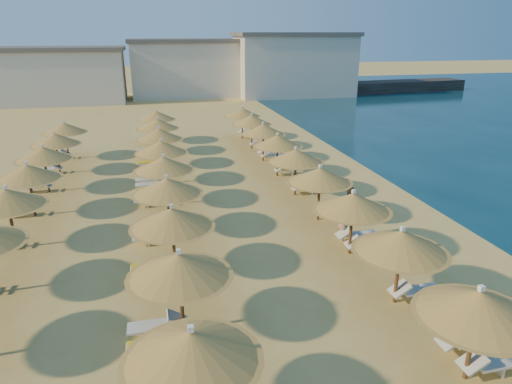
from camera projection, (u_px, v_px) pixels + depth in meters
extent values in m
plane|color=tan|center=(247.00, 262.00, 17.06)|extent=(220.00, 220.00, 0.00)
cube|color=black|center=(368.00, 88.00, 64.11)|extent=(30.25, 7.05, 1.50)
cube|color=beige|center=(59.00, 77.00, 54.50)|extent=(15.00, 8.00, 6.00)
cube|color=#59514C|center=(55.00, 49.00, 53.43)|extent=(15.60, 8.48, 0.50)
cube|color=beige|center=(190.00, 70.00, 60.54)|extent=(15.00, 8.00, 6.80)
cube|color=#59514C|center=(189.00, 41.00, 59.33)|extent=(15.60, 8.48, 0.50)
cube|color=beige|center=(294.00, 66.00, 60.67)|extent=(15.00, 8.00, 7.60)
cube|color=#59514C|center=(295.00, 34.00, 59.32)|extent=(15.60, 8.48, 0.50)
cylinder|color=brown|center=(471.00, 343.00, 11.00)|extent=(0.12, 0.12, 2.05)
cone|color=olive|center=(478.00, 304.00, 10.63)|extent=(2.76, 2.76, 0.68)
cone|color=olive|center=(477.00, 314.00, 10.72)|extent=(2.98, 2.98, 0.12)
cube|color=white|center=(481.00, 288.00, 10.50)|extent=(0.12, 0.12, 0.14)
cylinder|color=brown|center=(397.00, 273.00, 14.19)|extent=(0.12, 0.12, 2.05)
cone|color=olive|center=(401.00, 241.00, 13.82)|extent=(2.76, 2.76, 0.68)
cone|color=olive|center=(400.00, 249.00, 13.91)|extent=(2.98, 2.98, 0.12)
cube|color=white|center=(403.00, 229.00, 13.69)|extent=(0.12, 0.12, 0.14)
cylinder|color=brown|center=(351.00, 229.00, 17.38)|extent=(0.12, 0.12, 2.05)
cone|color=olive|center=(353.00, 202.00, 17.01)|extent=(2.76, 2.76, 0.68)
cone|color=olive|center=(352.00, 209.00, 17.10)|extent=(2.98, 2.98, 0.12)
cube|color=white|center=(354.00, 192.00, 16.88)|extent=(0.12, 0.12, 0.14)
cylinder|color=brown|center=(319.00, 199.00, 20.57)|extent=(0.12, 0.12, 2.05)
cone|color=olive|center=(320.00, 175.00, 20.20)|extent=(2.76, 2.76, 0.68)
cone|color=olive|center=(320.00, 181.00, 20.29)|extent=(2.98, 2.98, 0.12)
cube|color=white|center=(320.00, 166.00, 20.06)|extent=(0.12, 0.12, 0.14)
cylinder|color=brown|center=(295.00, 176.00, 23.76)|extent=(0.12, 0.12, 2.05)
cone|color=olive|center=(296.00, 156.00, 23.39)|extent=(2.76, 2.76, 0.68)
cone|color=olive|center=(296.00, 161.00, 23.48)|extent=(2.98, 2.98, 0.12)
cube|color=white|center=(296.00, 148.00, 23.25)|extent=(0.12, 0.12, 0.14)
cylinder|color=brown|center=(277.00, 159.00, 26.95)|extent=(0.12, 0.12, 2.05)
cone|color=olive|center=(278.00, 141.00, 26.58)|extent=(2.76, 2.76, 0.68)
cone|color=olive|center=(277.00, 145.00, 26.67)|extent=(2.98, 2.98, 0.12)
cube|color=white|center=(278.00, 134.00, 26.44)|extent=(0.12, 0.12, 0.14)
cylinder|color=brown|center=(263.00, 146.00, 30.14)|extent=(0.12, 0.12, 2.05)
cone|color=olive|center=(263.00, 129.00, 29.77)|extent=(2.76, 2.76, 0.68)
cone|color=olive|center=(263.00, 133.00, 29.86)|extent=(2.98, 2.98, 0.12)
cube|color=white|center=(263.00, 123.00, 29.63)|extent=(0.12, 0.12, 0.14)
cylinder|color=brown|center=(252.00, 135.00, 33.33)|extent=(0.12, 0.12, 2.05)
cone|color=olive|center=(252.00, 120.00, 32.96)|extent=(2.76, 2.76, 0.68)
cone|color=olive|center=(252.00, 124.00, 33.05)|extent=(2.98, 2.98, 0.12)
cube|color=white|center=(252.00, 114.00, 32.82)|extent=(0.12, 0.12, 0.14)
cylinder|color=brown|center=(242.00, 126.00, 36.51)|extent=(0.12, 0.12, 2.05)
cone|color=olive|center=(242.00, 112.00, 36.15)|extent=(2.76, 2.76, 0.68)
cone|color=olive|center=(242.00, 115.00, 36.24)|extent=(2.98, 2.98, 0.12)
cube|color=white|center=(242.00, 107.00, 36.01)|extent=(0.12, 0.12, 0.14)
cone|color=olive|center=(192.00, 346.00, 9.20)|extent=(2.76, 2.76, 0.68)
cone|color=olive|center=(192.00, 357.00, 9.30)|extent=(2.98, 2.98, 0.12)
cube|color=white|center=(191.00, 329.00, 9.07)|extent=(0.12, 0.12, 0.14)
cylinder|color=brown|center=(181.00, 300.00, 12.76)|extent=(0.12, 0.12, 2.05)
cone|color=olive|center=(179.00, 265.00, 12.39)|extent=(2.76, 2.76, 0.68)
cone|color=olive|center=(180.00, 274.00, 12.48)|extent=(2.98, 2.98, 0.12)
cube|color=white|center=(178.00, 252.00, 12.26)|extent=(0.12, 0.12, 0.14)
cylinder|color=brown|center=(174.00, 247.00, 15.95)|extent=(0.12, 0.12, 2.05)
cone|color=olive|center=(172.00, 217.00, 15.58)|extent=(2.76, 2.76, 0.68)
cone|color=olive|center=(172.00, 225.00, 15.67)|extent=(2.98, 2.98, 0.12)
cube|color=white|center=(171.00, 206.00, 15.45)|extent=(0.12, 0.12, 0.14)
cylinder|color=brown|center=(169.00, 211.00, 19.14)|extent=(0.12, 0.12, 2.05)
cone|color=olive|center=(167.00, 186.00, 18.77)|extent=(2.76, 2.76, 0.68)
cone|color=olive|center=(168.00, 192.00, 18.86)|extent=(2.98, 2.98, 0.12)
cube|color=white|center=(166.00, 176.00, 18.64)|extent=(0.12, 0.12, 0.14)
cylinder|color=brown|center=(165.00, 185.00, 22.33)|extent=(0.12, 0.12, 2.05)
cone|color=olive|center=(164.00, 164.00, 21.96)|extent=(2.76, 2.76, 0.68)
cone|color=olive|center=(164.00, 169.00, 22.05)|extent=(2.98, 2.98, 0.12)
cube|color=white|center=(163.00, 155.00, 21.82)|extent=(0.12, 0.12, 0.14)
cylinder|color=brown|center=(163.00, 166.00, 25.52)|extent=(0.12, 0.12, 2.05)
cone|color=olive|center=(161.00, 147.00, 25.15)|extent=(2.76, 2.76, 0.68)
cone|color=olive|center=(161.00, 152.00, 25.24)|extent=(2.98, 2.98, 0.12)
cube|color=white|center=(161.00, 140.00, 25.01)|extent=(0.12, 0.12, 0.14)
cylinder|color=brown|center=(160.00, 151.00, 28.71)|extent=(0.12, 0.12, 2.05)
cone|color=olive|center=(159.00, 134.00, 28.34)|extent=(2.76, 2.76, 0.68)
cone|color=olive|center=(159.00, 138.00, 28.43)|extent=(2.98, 2.98, 0.12)
cube|color=white|center=(159.00, 127.00, 28.20)|extent=(0.12, 0.12, 0.14)
cylinder|color=brown|center=(159.00, 139.00, 31.90)|extent=(0.12, 0.12, 2.05)
cone|color=olive|center=(158.00, 124.00, 31.53)|extent=(2.76, 2.76, 0.68)
cone|color=olive|center=(158.00, 128.00, 31.62)|extent=(2.98, 2.98, 0.12)
cube|color=white|center=(157.00, 118.00, 31.39)|extent=(0.12, 0.12, 0.14)
cylinder|color=brown|center=(157.00, 130.00, 35.09)|extent=(0.12, 0.12, 2.05)
cone|color=olive|center=(156.00, 115.00, 34.72)|extent=(2.76, 2.76, 0.68)
cone|color=olive|center=(157.00, 119.00, 34.81)|extent=(2.98, 2.98, 0.12)
cube|color=white|center=(156.00, 110.00, 34.58)|extent=(0.12, 0.12, 0.14)
cylinder|color=brown|center=(12.00, 224.00, 17.84)|extent=(0.12, 0.12, 2.05)
cone|color=olive|center=(7.00, 197.00, 17.47)|extent=(2.76, 2.76, 0.68)
cone|color=olive|center=(8.00, 204.00, 17.56)|extent=(2.98, 2.98, 0.12)
cube|color=white|center=(5.00, 187.00, 17.34)|extent=(0.12, 0.12, 0.14)
cylinder|color=brown|center=(32.00, 195.00, 21.03)|extent=(0.12, 0.12, 2.05)
cone|color=olive|center=(28.00, 172.00, 20.66)|extent=(2.76, 2.76, 0.68)
cone|color=olive|center=(29.00, 178.00, 20.75)|extent=(2.98, 2.98, 0.12)
cube|color=white|center=(26.00, 163.00, 20.53)|extent=(0.12, 0.12, 0.14)
cylinder|color=brown|center=(47.00, 173.00, 24.22)|extent=(0.12, 0.12, 2.05)
cone|color=olive|center=(43.00, 153.00, 23.85)|extent=(2.76, 2.76, 0.68)
cone|color=olive|center=(44.00, 158.00, 23.94)|extent=(2.98, 2.98, 0.12)
cube|color=white|center=(42.00, 146.00, 23.72)|extent=(0.12, 0.12, 0.14)
cylinder|color=brown|center=(58.00, 157.00, 27.41)|extent=(0.12, 0.12, 2.05)
cone|color=olive|center=(55.00, 139.00, 27.04)|extent=(2.76, 2.76, 0.68)
cone|color=olive|center=(56.00, 143.00, 27.13)|extent=(2.98, 2.98, 0.12)
cube|color=white|center=(54.00, 132.00, 26.90)|extent=(0.12, 0.12, 0.14)
cylinder|color=brown|center=(67.00, 144.00, 30.60)|extent=(0.12, 0.12, 2.05)
cone|color=olive|center=(64.00, 128.00, 30.23)|extent=(2.76, 2.76, 0.68)
cone|color=olive|center=(65.00, 132.00, 30.32)|extent=(2.98, 2.98, 0.12)
cube|color=white|center=(64.00, 121.00, 30.09)|extent=(0.12, 0.12, 0.14)
cube|color=silver|center=(498.00, 361.00, 11.43)|extent=(1.28, 0.55, 0.06)
cube|color=silver|center=(497.00, 367.00, 11.48)|extent=(0.06, 0.50, 0.32)
cube|color=silver|center=(472.00, 362.00, 11.22)|extent=(0.58, 0.55, 0.40)
cube|color=silver|center=(474.00, 339.00, 12.25)|extent=(1.28, 0.55, 0.06)
cube|color=silver|center=(473.00, 344.00, 12.31)|extent=(0.06, 0.50, 0.32)
cube|color=silver|center=(450.00, 339.00, 12.04)|extent=(0.58, 0.55, 0.40)
cube|color=silver|center=(421.00, 290.00, 14.62)|extent=(1.28, 0.55, 0.06)
cube|color=silver|center=(420.00, 294.00, 14.67)|extent=(0.06, 0.50, 0.32)
cube|color=silver|center=(400.00, 289.00, 14.41)|extent=(0.58, 0.55, 0.40)
cube|color=silver|center=(151.00, 326.00, 12.80)|extent=(1.28, 0.55, 0.06)
cube|color=silver|center=(151.00, 331.00, 12.85)|extent=(0.06, 0.50, 0.32)
cube|color=silver|center=(177.00, 318.00, 12.92)|extent=(0.58, 0.55, 0.40)
cube|color=silver|center=(151.00, 346.00, 11.97)|extent=(1.28, 0.55, 0.06)
cube|color=silver|center=(151.00, 351.00, 12.03)|extent=(0.06, 0.50, 0.32)
cube|color=silver|center=(180.00, 338.00, 12.09)|extent=(0.58, 0.55, 0.40)
cube|color=yellow|center=(151.00, 345.00, 11.96)|extent=(1.23, 0.51, 0.05)
cube|color=silver|center=(371.00, 243.00, 17.81)|extent=(1.28, 0.55, 0.06)
cube|color=silver|center=(371.00, 247.00, 17.86)|extent=(0.06, 0.50, 0.32)
cube|color=silver|center=(353.00, 242.00, 17.60)|extent=(0.58, 0.55, 0.40)
cube|color=yellow|center=(371.00, 242.00, 17.79)|extent=(1.23, 0.51, 0.05)
cube|color=silver|center=(361.00, 234.00, 18.63)|extent=(1.28, 0.55, 0.06)
cube|color=silver|center=(361.00, 238.00, 18.69)|extent=(0.06, 0.50, 0.32)
cube|color=silver|center=(344.00, 233.00, 18.42)|extent=(0.58, 0.55, 0.40)
cube|color=silver|center=(149.00, 267.00, 15.99)|extent=(1.28, 0.55, 0.06)
cube|color=silver|center=(149.00, 271.00, 16.04)|extent=(0.06, 0.50, 0.32)
cube|color=silver|center=(171.00, 262.00, 16.11)|extent=(0.58, 0.55, 0.40)
cube|color=yellow|center=(149.00, 266.00, 15.97)|extent=(1.23, 0.51, 0.05)
cube|color=silver|center=(336.00, 211.00, 20.99)|extent=(1.28, 0.55, 0.06)
cube|color=silver|center=(336.00, 215.00, 21.05)|extent=(0.06, 0.50, 0.32)
cube|color=silver|center=(321.00, 210.00, 20.79)|extent=(0.58, 0.55, 0.40)
cube|color=silver|center=(148.00, 228.00, 19.18)|extent=(1.28, 0.55, 0.06)
cube|color=silver|center=(149.00, 232.00, 19.23)|extent=(0.06, 0.50, 0.32)
cube|color=silver|center=(166.00, 224.00, 19.30)|extent=(0.58, 0.55, 0.40)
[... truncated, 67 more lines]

